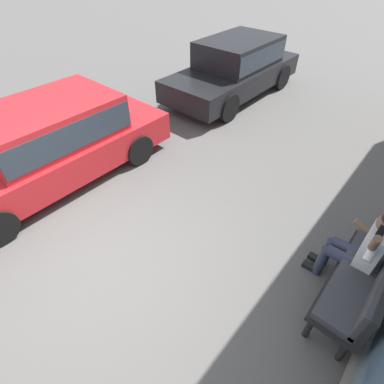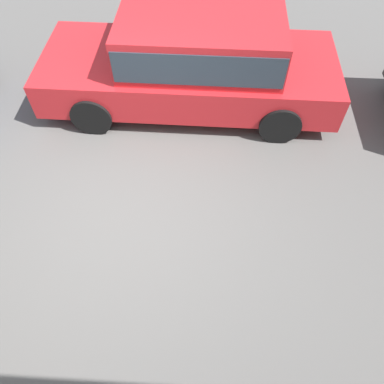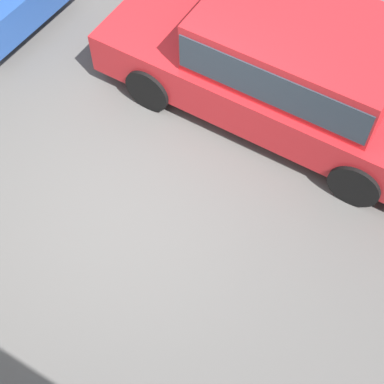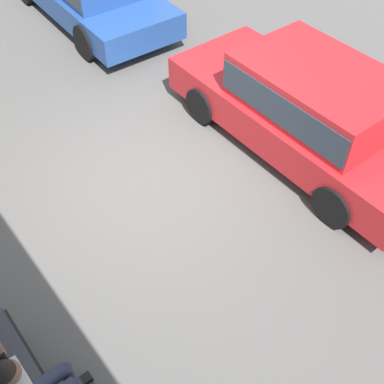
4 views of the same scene
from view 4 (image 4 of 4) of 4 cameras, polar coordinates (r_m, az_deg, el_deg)
ground_plane at (r=7.02m, az=-4.58°, el=0.88°), size 60.00×60.00×0.00m
parked_car_mid at (r=7.32m, az=13.70°, el=9.90°), size 4.46×1.87×1.43m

